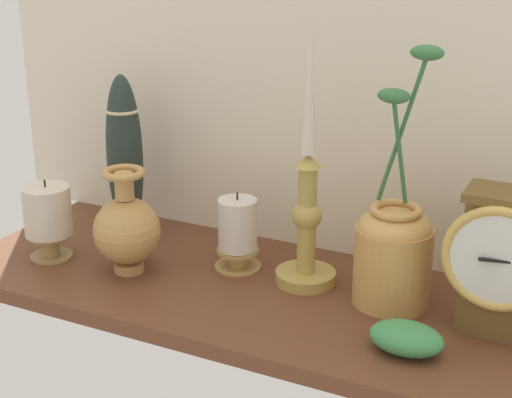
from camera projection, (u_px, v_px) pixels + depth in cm
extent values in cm
cube|color=brown|center=(271.00, 297.00, 119.71)|extent=(100.00, 36.00, 2.40)
cube|color=beige|center=(324.00, 53.00, 123.68)|extent=(120.00, 2.00, 65.00)
cube|color=brown|center=(501.00, 267.00, 104.66)|extent=(9.51, 6.35, 18.64)
cube|color=brown|center=(509.00, 196.00, 101.25)|extent=(10.66, 7.11, 1.20)
torus|color=gold|center=(498.00, 260.00, 100.78)|extent=(14.40, 1.31, 14.40)
cylinder|color=silver|center=(497.00, 260.00, 100.69)|extent=(12.04, 0.40, 12.04)
cube|color=black|center=(497.00, 261.00, 100.44)|extent=(4.59, 1.67, 0.30)
cylinder|color=#AF9546|center=(305.00, 277.00, 121.33)|extent=(9.19, 9.19, 1.80)
cylinder|color=#AF9546|center=(307.00, 220.00, 118.17)|extent=(2.80, 2.80, 16.62)
sphere|color=#AF9546|center=(307.00, 215.00, 117.88)|extent=(4.47, 4.47, 4.47)
cone|color=#AF9546|center=(308.00, 160.00, 114.97)|extent=(3.96, 3.96, 2.00)
cone|color=silver|center=(310.00, 82.00, 111.04)|extent=(2.28, 2.28, 20.92)
cylinder|color=tan|center=(129.00, 266.00, 125.10)|extent=(4.71, 4.71, 1.60)
sphere|color=tan|center=(127.00, 231.00, 123.03)|extent=(10.47, 10.47, 10.47)
cylinder|color=tan|center=(124.00, 186.00, 120.52)|extent=(2.93, 2.93, 4.16)
torus|color=tan|center=(123.00, 173.00, 119.81)|extent=(6.55, 6.55, 1.18)
cylinder|color=tan|center=(392.00, 265.00, 113.60)|extent=(11.11, 11.11, 11.56)
ellipsoid|color=tan|center=(395.00, 228.00, 111.62)|extent=(10.56, 10.56, 5.28)
torus|color=tan|center=(396.00, 210.00, 110.71)|extent=(7.21, 7.21, 1.10)
cylinder|color=#366E3C|center=(400.00, 153.00, 107.86)|extent=(1.65, 5.75, 15.98)
ellipsoid|color=#366E3C|center=(394.00, 96.00, 103.06)|extent=(4.40, 2.80, 2.00)
cylinder|color=#366E3C|center=(401.00, 132.00, 106.88)|extent=(6.87, 3.84, 21.43)
ellipsoid|color=#366E3C|center=(427.00, 53.00, 100.38)|extent=(4.40, 2.80, 2.00)
cylinder|color=#A6874F|center=(51.00, 247.00, 129.82)|extent=(2.73, 2.73, 3.66)
cylinder|color=#A6874F|center=(52.00, 255.00, 130.31)|extent=(6.83, 6.83, 0.80)
cylinder|color=#A6874F|center=(50.00, 236.00, 129.20)|extent=(6.15, 6.15, 0.60)
cylinder|color=beige|center=(47.00, 211.00, 127.68)|extent=(7.66, 7.66, 8.02)
cylinder|color=black|center=(45.00, 184.00, 126.10)|extent=(0.30, 0.30, 1.20)
cylinder|color=#B08D49|center=(238.00, 259.00, 126.15)|extent=(2.97, 2.97, 2.91)
cylinder|color=#B08D49|center=(238.00, 265.00, 126.51)|extent=(7.43, 7.43, 0.80)
cylinder|color=#B08D49|center=(238.00, 251.00, 125.65)|extent=(6.69, 6.69, 0.60)
cylinder|color=beige|center=(238.00, 224.00, 124.12)|extent=(6.13, 6.13, 8.11)
cylinder|color=black|center=(237.00, 196.00, 122.52)|extent=(0.30, 0.30, 1.20)
ellipsoid|color=#24312C|center=(125.00, 155.00, 136.06)|extent=(6.20, 6.20, 27.93)
torus|color=#CCB78C|center=(122.00, 111.00, 133.37)|extent=(5.87, 5.87, 0.60)
ellipsoid|color=#3D8A4A|center=(406.00, 338.00, 101.89)|extent=(9.71, 6.80, 3.95)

